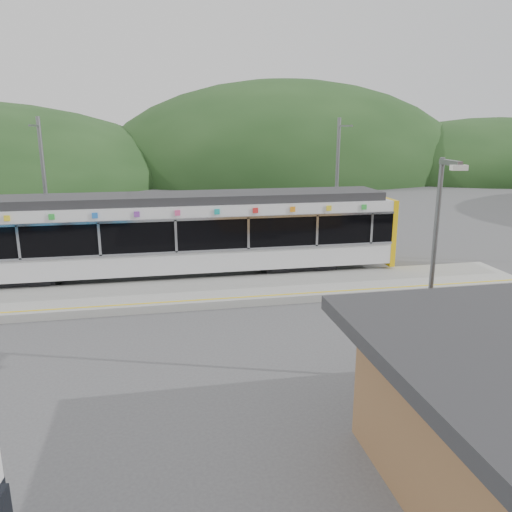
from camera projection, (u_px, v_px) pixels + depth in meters
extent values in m
plane|color=#4C4C4F|center=(223.00, 327.00, 16.80)|extent=(120.00, 120.00, 0.00)
ellipsoid|color=#1E3D19|center=(285.00, 175.00, 71.11)|extent=(52.00, 39.00, 26.00)
ellipsoid|color=#1E3D19|center=(494.00, 175.00, 70.82)|extent=(44.00, 33.00, 16.00)
cube|color=#9E9E99|center=(213.00, 292.00, 19.90)|extent=(26.00, 3.20, 0.30)
cube|color=yellow|center=(216.00, 299.00, 18.63)|extent=(26.00, 0.10, 0.01)
cube|color=black|center=(20.00, 280.00, 20.97)|extent=(3.20, 2.20, 0.56)
cube|color=black|center=(296.00, 265.00, 23.21)|extent=(3.20, 2.20, 0.56)
cube|color=silver|center=(164.00, 256.00, 21.91)|extent=(20.00, 2.90, 0.92)
cube|color=black|center=(163.00, 230.00, 21.61)|extent=(20.00, 2.96, 1.45)
cube|color=silver|center=(164.00, 253.00, 20.35)|extent=(20.00, 0.05, 0.10)
cube|color=silver|center=(163.00, 220.00, 20.02)|extent=(20.00, 0.05, 0.10)
cube|color=silver|center=(162.00, 208.00, 21.38)|extent=(20.00, 2.90, 0.45)
cube|color=#2D2D30|center=(161.00, 198.00, 21.28)|extent=(19.40, 2.50, 0.36)
cube|color=yellow|center=(380.00, 228.00, 23.58)|extent=(0.24, 2.92, 3.00)
cube|color=silver|center=(18.00, 243.00, 19.16)|extent=(0.10, 0.05, 1.35)
cube|color=silver|center=(99.00, 239.00, 19.72)|extent=(0.10, 0.05, 1.35)
cube|color=silver|center=(176.00, 236.00, 20.28)|extent=(0.10, 0.05, 1.35)
cube|color=silver|center=(248.00, 233.00, 20.84)|extent=(0.10, 0.05, 1.35)
cube|color=silver|center=(317.00, 231.00, 21.40)|extent=(0.10, 0.05, 1.35)
cube|color=silver|center=(372.00, 228.00, 21.87)|extent=(0.10, 0.05, 1.35)
cube|color=yellow|center=(7.00, 218.00, 18.88)|extent=(0.22, 0.04, 0.22)
cube|color=green|center=(52.00, 217.00, 19.17)|extent=(0.22, 0.04, 0.22)
cube|color=blue|center=(95.00, 216.00, 19.47)|extent=(0.22, 0.04, 0.22)
cube|color=purple|center=(137.00, 214.00, 19.77)|extent=(0.22, 0.04, 0.22)
cube|color=#E54C8C|center=(178.00, 213.00, 20.07)|extent=(0.22, 0.04, 0.22)
cube|color=#19A5A5|center=(217.00, 212.00, 20.37)|extent=(0.22, 0.04, 0.22)
cube|color=red|center=(255.00, 210.00, 20.67)|extent=(0.22, 0.04, 0.22)
cube|color=orange|center=(293.00, 209.00, 20.97)|extent=(0.22, 0.04, 0.22)
cube|color=yellow|center=(329.00, 208.00, 21.27)|extent=(0.22, 0.04, 0.22)
cube|color=green|center=(364.00, 207.00, 21.56)|extent=(0.22, 0.04, 0.22)
cylinder|color=slate|center=(46.00, 196.00, 22.80)|extent=(0.18, 0.18, 7.00)
cube|color=slate|center=(34.00, 126.00, 21.27)|extent=(0.08, 1.80, 0.08)
cylinder|color=slate|center=(337.00, 189.00, 25.41)|extent=(0.18, 0.18, 7.00)
cube|color=slate|center=(345.00, 126.00, 23.88)|extent=(0.08, 1.80, 0.08)
cylinder|color=slate|center=(432.00, 275.00, 12.53)|extent=(0.12, 0.12, 5.82)
cube|color=slate|center=(453.00, 163.00, 11.41)|extent=(0.24, 0.98, 0.12)
cube|color=silver|center=(464.00, 168.00, 11.02)|extent=(0.37, 0.22, 0.12)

